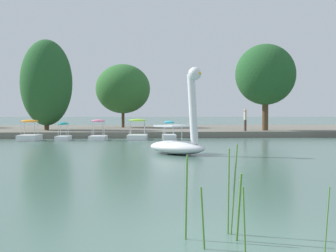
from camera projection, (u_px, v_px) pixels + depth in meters
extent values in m
plane|color=#47665B|center=(227.00, 249.00, 5.83)|extent=(626.67, 626.67, 0.00)
cube|color=#6B665B|center=(146.00, 130.00, 43.43)|extent=(147.51, 21.61, 0.48)
ellipsoid|color=white|center=(177.00, 147.00, 19.64)|extent=(3.26, 3.48, 0.63)
cylinder|color=white|center=(193.00, 109.00, 18.86)|extent=(0.64, 0.67, 3.18)
sphere|color=white|center=(195.00, 74.00, 18.73)|extent=(0.82, 0.82, 0.59)
cone|color=yellow|center=(199.00, 73.00, 18.56)|extent=(0.49, 0.50, 0.32)
cube|color=white|center=(173.00, 126.00, 19.79)|extent=(1.83, 1.81, 0.08)
cylinder|color=silver|center=(163.00, 134.00, 19.38)|extent=(0.04, 0.04, 0.68)
cylinder|color=silver|center=(182.00, 133.00, 20.23)|extent=(0.04, 0.04, 0.68)
cube|color=white|center=(169.00, 137.00, 30.31)|extent=(1.02, 1.88, 0.40)
ellipsoid|color=#2DB7D1|center=(169.00, 122.00, 30.28)|extent=(0.78, 0.88, 0.20)
cylinder|color=#B7B7BF|center=(165.00, 128.00, 30.62)|extent=(0.04, 0.04, 0.88)
cylinder|color=#B7B7BF|center=(173.00, 128.00, 30.64)|extent=(0.04, 0.04, 0.88)
cylinder|color=#B7B7BF|center=(165.00, 129.00, 29.93)|extent=(0.04, 0.04, 0.88)
cylinder|color=#B7B7BF|center=(173.00, 129.00, 29.96)|extent=(0.04, 0.04, 0.88)
cube|color=white|center=(137.00, 137.00, 30.66)|extent=(1.55, 2.41, 0.38)
ellipsoid|color=#8CCC38|center=(137.00, 120.00, 30.62)|extent=(1.36, 1.31, 0.20)
cylinder|color=#B7B7BF|center=(131.00, 127.00, 31.12)|extent=(0.04, 0.04, 1.05)
cylinder|color=#B7B7BF|center=(145.00, 127.00, 31.14)|extent=(0.04, 0.04, 1.05)
cylinder|color=#B7B7BF|center=(130.00, 128.00, 30.14)|extent=(0.04, 0.04, 1.05)
cylinder|color=#B7B7BF|center=(144.00, 128.00, 30.15)|extent=(0.04, 0.04, 1.05)
cube|color=white|center=(98.00, 138.00, 29.91)|extent=(1.24, 1.85, 0.34)
ellipsoid|color=pink|center=(98.00, 121.00, 29.88)|extent=(1.01, 0.93, 0.20)
cylinder|color=#B7B7BF|center=(94.00, 128.00, 30.24)|extent=(0.04, 0.04, 1.06)
cylinder|color=#B7B7BF|center=(104.00, 128.00, 30.24)|extent=(0.04, 0.04, 1.06)
cylinder|color=#B7B7BF|center=(92.00, 128.00, 29.55)|extent=(0.04, 0.04, 1.06)
cylinder|color=#B7B7BF|center=(103.00, 128.00, 29.55)|extent=(0.04, 0.04, 1.06)
cube|color=white|center=(63.00, 138.00, 29.79)|extent=(0.95, 1.76, 0.33)
ellipsoid|color=teal|center=(63.00, 124.00, 29.77)|extent=(0.73, 0.98, 0.20)
cylinder|color=#B7B7BF|center=(61.00, 130.00, 30.15)|extent=(0.04, 0.04, 0.87)
cylinder|color=#B7B7BF|center=(68.00, 130.00, 30.17)|extent=(0.04, 0.04, 0.87)
cylinder|color=#B7B7BF|center=(58.00, 130.00, 29.39)|extent=(0.04, 0.04, 0.87)
cylinder|color=#B7B7BF|center=(66.00, 130.00, 29.41)|extent=(0.04, 0.04, 0.87)
cube|color=white|center=(30.00, 138.00, 29.71)|extent=(1.37, 2.13, 0.41)
ellipsoid|color=orange|center=(29.00, 121.00, 29.68)|extent=(1.24, 1.11, 0.20)
cylinder|color=#B7B7BF|center=(24.00, 128.00, 30.10)|extent=(0.04, 0.04, 0.97)
cylinder|color=#B7B7BF|center=(38.00, 128.00, 30.13)|extent=(0.04, 0.04, 0.97)
cylinder|color=#B7B7BF|center=(21.00, 128.00, 29.25)|extent=(0.04, 0.04, 0.97)
cylinder|color=#B7B7BF|center=(35.00, 128.00, 29.29)|extent=(0.04, 0.04, 0.97)
cylinder|color=#4C3823|center=(123.00, 115.00, 44.09)|extent=(0.31, 0.31, 2.68)
ellipsoid|color=#2D662D|center=(123.00, 89.00, 44.01)|extent=(7.84, 7.87, 5.11)
cylinder|color=#4C3823|center=(47.00, 108.00, 36.88)|extent=(0.41, 0.41, 3.89)
ellipsoid|color=#235628|center=(46.00, 83.00, 36.82)|extent=(5.30, 5.17, 7.50)
cylinder|color=#4C3823|center=(265.00, 107.00, 35.87)|extent=(0.51, 0.51, 3.96)
ellipsoid|color=#235628|center=(265.00, 74.00, 35.80)|extent=(5.58, 5.01, 5.15)
cube|color=#47382D|center=(245.00, 125.00, 34.82)|extent=(0.17, 0.21, 0.90)
cube|color=beige|center=(245.00, 116.00, 34.80)|extent=(0.19, 0.23, 0.68)
sphere|color=tan|center=(245.00, 110.00, 34.79)|extent=(0.23, 0.23, 0.23)
cylinder|color=#4C7F33|center=(244.00, 222.00, 5.51)|extent=(0.04, 0.12, 0.90)
cylinder|color=#4C7F33|center=(234.00, 190.00, 6.47)|extent=(0.11, 0.05, 1.40)
cylinder|color=#4C7F33|center=(229.00, 191.00, 6.50)|extent=(0.03, 0.09, 1.33)
cylinder|color=#4C7F33|center=(327.00, 220.00, 5.65)|extent=(0.08, 0.02, 0.88)
cylinder|color=#4C7F33|center=(239.00, 207.00, 6.15)|extent=(0.08, 0.10, 1.00)
cylinder|color=#4C7F33|center=(186.00, 197.00, 6.23)|extent=(0.05, 0.04, 1.25)
cylinder|color=#4C7F33|center=(203.00, 218.00, 5.81)|extent=(0.07, 0.07, 0.85)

